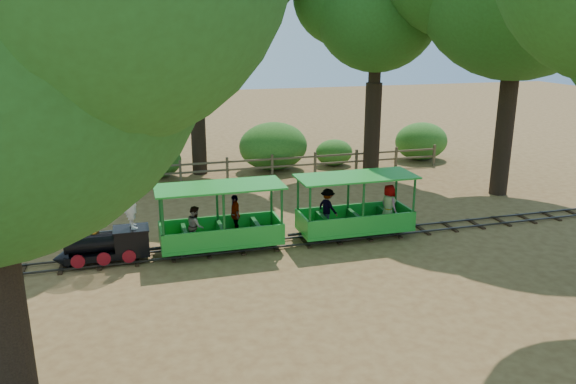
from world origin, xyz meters
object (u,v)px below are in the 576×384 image
object	(u,v)px
locomotive	(97,205)
fence	(250,165)
carriage_front	(219,226)
carriage_rear	(355,212)

from	to	relation	value
locomotive	fence	size ratio (longest dim) A/B	0.17
fence	carriage_front	bearing A→B (deg)	-108.12
carriage_front	fence	bearing A→B (deg)	71.88
locomotive	carriage_rear	bearing A→B (deg)	-0.34
carriage_front	fence	world-z (taller)	carriage_front
locomotive	carriage_front	distance (m)	3.44
carriage_front	carriage_rear	size ratio (longest dim) A/B	1.00
locomotive	carriage_front	bearing A→B (deg)	-1.03
carriage_front	fence	distance (m)	8.41
fence	locomotive	bearing A→B (deg)	-126.83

